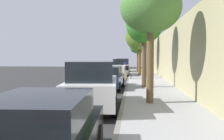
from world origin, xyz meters
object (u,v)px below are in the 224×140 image
at_px(pedestrian_on_phone, 145,68).
at_px(cyclist_with_backpack, 126,69).
at_px(parked_suv_white_mid, 93,84).
at_px(street_tree_near_cyclist, 151,8).
at_px(parked_sedan_dark_blue_far, 109,78).
at_px(street_tree_mid_block, 144,25).
at_px(street_tree_far_end, 140,38).
at_px(parked_suv_tan_end, 123,65).
at_px(parked_pickup_silver_farthest, 120,68).
at_px(bicycle_at_curb, 123,76).
at_px(street_tree_corner, 138,47).

bearing_deg(pedestrian_on_phone, cyclist_with_backpack, -144.64).
relative_size(parked_suv_white_mid, street_tree_near_cyclist, 0.90).
xyz_separation_m(parked_sedan_dark_blue_far, street_tree_mid_block, (2.38, 0.16, 3.57)).
bearing_deg(street_tree_far_end, parked_suv_white_mid, -97.75).
distance_m(parked_suv_tan_end, street_tree_mid_block, 18.49).
xyz_separation_m(parked_pickup_silver_farthest, pedestrian_on_phone, (2.68, -3.93, 0.16)).
relative_size(parked_suv_tan_end, bicycle_at_curb, 3.05).
distance_m(parked_suv_tan_end, bicycle_at_curb, 11.39).
height_order(parked_sedan_dark_blue_far, bicycle_at_curb, parked_sedan_dark_blue_far).
bearing_deg(street_tree_near_cyclist, parked_sedan_dark_blue_far, 113.24).
xyz_separation_m(parked_sedan_dark_blue_far, street_tree_far_end, (2.38, 11.28, 3.62)).
xyz_separation_m(street_tree_near_cyclist, street_tree_corner, (0.00, 26.08, -0.58)).
relative_size(parked_suv_white_mid, pedestrian_on_phone, 2.94).
distance_m(parked_pickup_silver_farthest, parked_suv_tan_end, 6.57).
xyz_separation_m(parked_sedan_dark_blue_far, cyclist_with_backpack, (0.94, 6.40, 0.28)).
relative_size(street_tree_corner, pedestrian_on_phone, 2.83).
xyz_separation_m(parked_sedan_dark_blue_far, parked_pickup_silver_farthest, (0.13, 11.65, 0.15)).
bearing_deg(street_tree_near_cyclist, parked_pickup_silver_farthest, 97.43).
bearing_deg(pedestrian_on_phone, street_tree_near_cyclist, -91.88).
xyz_separation_m(parked_suv_white_mid, bicycle_at_curb, (0.75, 13.25, -0.67)).
bearing_deg(street_tree_near_cyclist, parked_suv_white_mid, -160.46).
bearing_deg(cyclist_with_backpack, street_tree_corner, 84.20).
distance_m(parked_suv_white_mid, bicycle_at_curb, 13.29).
xyz_separation_m(parked_suv_tan_end, bicycle_at_curb, (0.57, -11.36, -0.67)).
distance_m(street_tree_mid_block, pedestrian_on_phone, 8.25).
bearing_deg(parked_pickup_silver_farthest, parked_suv_white_mid, -90.52).
xyz_separation_m(street_tree_corner, pedestrian_on_phone, (0.43, -12.82, -2.64)).
height_order(bicycle_at_curb, street_tree_corner, street_tree_corner).
bearing_deg(street_tree_mid_block, cyclist_with_backpack, 102.97).
distance_m(parked_suv_tan_end, pedestrian_on_phone, 10.83).
bearing_deg(street_tree_corner, cyclist_with_backpack, -95.80).
relative_size(parked_suv_white_mid, parked_suv_tan_end, 1.01).
distance_m(parked_suv_white_mid, street_tree_far_end, 18.14).
height_order(street_tree_far_end, pedestrian_on_phone, street_tree_far_end).
xyz_separation_m(parked_suv_tan_end, pedestrian_on_phone, (2.66, -10.50, 0.03)).
bearing_deg(bicycle_at_curb, parked_sedan_dark_blue_far, -96.00).
height_order(parked_pickup_silver_farthest, cyclist_with_backpack, parked_pickup_silver_farthest).
height_order(parked_pickup_silver_farthest, parked_suv_tan_end, parked_suv_tan_end).
height_order(bicycle_at_curb, street_tree_far_end, street_tree_far_end).
relative_size(bicycle_at_curb, cyclist_with_backpack, 0.92).
bearing_deg(street_tree_near_cyclist, pedestrian_on_phone, 88.12).
xyz_separation_m(parked_pickup_silver_farthest, street_tree_mid_block, (2.24, -11.49, 3.42)).
bearing_deg(street_tree_far_end, street_tree_corner, 90.00).
relative_size(parked_sedan_dark_blue_far, parked_pickup_silver_farthest, 0.84).
distance_m(street_tree_near_cyclist, street_tree_far_end, 16.81).
height_order(parked_suv_white_mid, parked_sedan_dark_blue_far, parked_suv_white_mid).
xyz_separation_m(parked_suv_white_mid, cyclist_with_backpack, (0.97, 12.78, 0.01)).
distance_m(parked_pickup_silver_farthest, cyclist_with_backpack, 5.32).
xyz_separation_m(parked_suv_white_mid, parked_suv_tan_end, (0.18, 24.61, 0.00)).
xyz_separation_m(street_tree_mid_block, street_tree_far_end, (0.00, 11.12, 0.06)).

